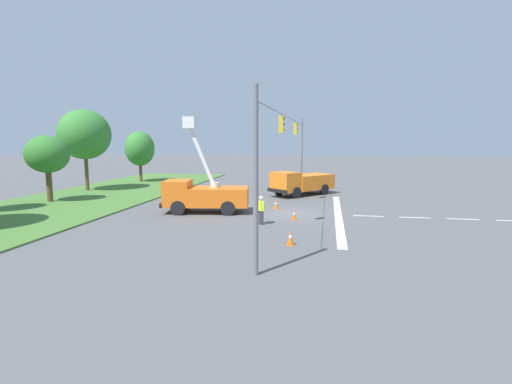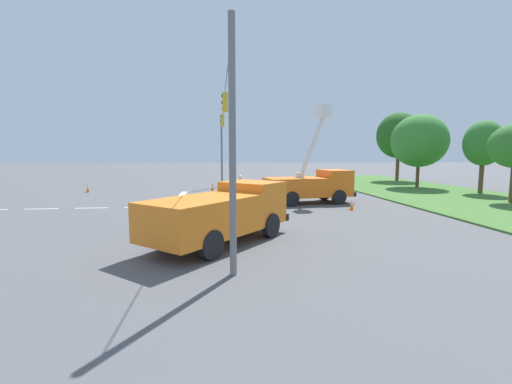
{
  "view_description": "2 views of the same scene",
  "coord_description": "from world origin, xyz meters",
  "px_view_note": "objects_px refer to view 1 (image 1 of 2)",
  "views": [
    {
      "loc": [
        -27.59,
        -2.65,
        5.21
      ],
      "look_at": [
        0.29,
        2.39,
        1.42
      ],
      "focal_mm": 28.0,
      "sensor_mm": 36.0,
      "label": 1
    },
    {
      "loc": [
        22.51,
        -0.4,
        3.47
      ],
      "look_at": [
        2.39,
        1.84,
        1.17
      ],
      "focal_mm": 24.0,
      "sensor_mm": 36.0,
      "label": 2
    }
  ],
  "objects_px": {
    "utility_truck_support_near": "(301,182)",
    "traffic_cone_foreground_right": "(291,238)",
    "tree_east": "(47,155)",
    "tree_east_end": "(140,149)",
    "traffic_cone_mid_left": "(276,204)",
    "traffic_cone_near_bucket": "(295,215)",
    "traffic_cone_foreground_left": "(195,201)",
    "utility_truck_bucket_lift": "(203,193)",
    "road_worker": "(261,208)",
    "tree_far_east": "(85,135)"
  },
  "relations": [
    {
      "from": "utility_truck_support_near",
      "to": "tree_east_end",
      "type": "bearing_deg",
      "value": 68.75
    },
    {
      "from": "road_worker",
      "to": "traffic_cone_mid_left",
      "type": "height_order",
      "value": "road_worker"
    },
    {
      "from": "traffic_cone_foreground_left",
      "to": "traffic_cone_near_bucket",
      "type": "relative_size",
      "value": 0.9
    },
    {
      "from": "road_worker",
      "to": "utility_truck_support_near",
      "type": "bearing_deg",
      "value": -6.69
    },
    {
      "from": "tree_east",
      "to": "tree_east_end",
      "type": "bearing_deg",
      "value": -0.77
    },
    {
      "from": "traffic_cone_foreground_left",
      "to": "traffic_cone_mid_left",
      "type": "relative_size",
      "value": 0.88
    },
    {
      "from": "utility_truck_bucket_lift",
      "to": "traffic_cone_near_bucket",
      "type": "distance_m",
      "value": 6.86
    },
    {
      "from": "traffic_cone_foreground_left",
      "to": "traffic_cone_near_bucket",
      "type": "bearing_deg",
      "value": -119.1
    },
    {
      "from": "utility_truck_support_near",
      "to": "traffic_cone_foreground_left",
      "type": "bearing_deg",
      "value": 130.62
    },
    {
      "from": "road_worker",
      "to": "traffic_cone_foreground_right",
      "type": "xyz_separation_m",
      "value": [
        -4.49,
        -2.22,
        -0.62
      ]
    },
    {
      "from": "traffic_cone_mid_left",
      "to": "traffic_cone_near_bucket",
      "type": "distance_m",
      "value": 4.22
    },
    {
      "from": "tree_east",
      "to": "traffic_cone_mid_left",
      "type": "relative_size",
      "value": 7.72
    },
    {
      "from": "tree_east",
      "to": "road_worker",
      "type": "xyz_separation_m",
      "value": [
        -5.22,
        -18.45,
        -2.94
      ]
    },
    {
      "from": "utility_truck_support_near",
      "to": "road_worker",
      "type": "distance_m",
      "value": 13.43
    },
    {
      "from": "tree_far_east",
      "to": "utility_truck_support_near",
      "type": "relative_size",
      "value": 1.25
    },
    {
      "from": "tree_east",
      "to": "traffic_cone_near_bucket",
      "type": "xyz_separation_m",
      "value": [
        -3.41,
        -20.35,
        -3.6
      ]
    },
    {
      "from": "road_worker",
      "to": "traffic_cone_foreground_left",
      "type": "bearing_deg",
      "value": 44.98
    },
    {
      "from": "tree_far_east",
      "to": "traffic_cone_foreground_left",
      "type": "distance_m",
      "value": 15.44
    },
    {
      "from": "tree_east",
      "to": "traffic_cone_mid_left",
      "type": "bearing_deg",
      "value": -88.64
    },
    {
      "from": "traffic_cone_near_bucket",
      "to": "road_worker",
      "type": "bearing_deg",
      "value": 133.7
    },
    {
      "from": "tree_east",
      "to": "utility_truck_bucket_lift",
      "type": "distance_m",
      "value": 14.1
    },
    {
      "from": "tree_far_east",
      "to": "tree_east_end",
      "type": "xyz_separation_m",
      "value": [
        8.69,
        -1.46,
        -1.59
      ]
    },
    {
      "from": "tree_east",
      "to": "utility_truck_support_near",
      "type": "bearing_deg",
      "value": -67.94
    },
    {
      "from": "tree_east",
      "to": "tree_east_end",
      "type": "distance_m",
      "value": 15.81
    },
    {
      "from": "traffic_cone_foreground_left",
      "to": "traffic_cone_foreground_right",
      "type": "height_order",
      "value": "traffic_cone_foreground_right"
    },
    {
      "from": "utility_truck_bucket_lift",
      "to": "traffic_cone_foreground_right",
      "type": "xyz_separation_m",
      "value": [
        -7.79,
        -6.94,
        -0.98
      ]
    },
    {
      "from": "utility_truck_bucket_lift",
      "to": "traffic_cone_foreground_right",
      "type": "height_order",
      "value": "utility_truck_bucket_lift"
    },
    {
      "from": "utility_truck_bucket_lift",
      "to": "traffic_cone_foreground_right",
      "type": "distance_m",
      "value": 10.48
    },
    {
      "from": "tree_east",
      "to": "traffic_cone_foreground_left",
      "type": "bearing_deg",
      "value": -84.13
    },
    {
      "from": "tree_east",
      "to": "traffic_cone_foreground_left",
      "type": "relative_size",
      "value": 8.79
    },
    {
      "from": "tree_far_east",
      "to": "traffic_cone_near_bucket",
      "type": "relative_size",
      "value": 11.58
    },
    {
      "from": "tree_east_end",
      "to": "traffic_cone_foreground_left",
      "type": "height_order",
      "value": "tree_east_end"
    },
    {
      "from": "utility_truck_bucket_lift",
      "to": "utility_truck_support_near",
      "type": "distance_m",
      "value": 11.84
    },
    {
      "from": "tree_east_end",
      "to": "traffic_cone_foreground_left",
      "type": "distance_m",
      "value": 19.11
    },
    {
      "from": "traffic_cone_near_bucket",
      "to": "utility_truck_support_near",
      "type": "bearing_deg",
      "value": 1.65
    },
    {
      "from": "utility_truck_bucket_lift",
      "to": "traffic_cone_mid_left",
      "type": "xyz_separation_m",
      "value": [
        2.37,
        -4.91,
        -1.01
      ]
    },
    {
      "from": "road_worker",
      "to": "tree_east",
      "type": "bearing_deg",
      "value": 74.19
    },
    {
      "from": "tree_east",
      "to": "tree_far_east",
      "type": "xyz_separation_m",
      "value": [
        7.12,
        1.25,
        1.69
      ]
    },
    {
      "from": "utility_truck_bucket_lift",
      "to": "traffic_cone_near_bucket",
      "type": "xyz_separation_m",
      "value": [
        -1.49,
        -6.62,
        -1.02
      ]
    },
    {
      "from": "tree_east_end",
      "to": "utility_truck_support_near",
      "type": "xyz_separation_m",
      "value": [
        -7.7,
        -19.8,
        -2.82
      ]
    },
    {
      "from": "utility_truck_support_near",
      "to": "traffic_cone_foreground_right",
      "type": "xyz_separation_m",
      "value": [
        -17.83,
        -0.66,
        -0.83
      ]
    },
    {
      "from": "utility_truck_support_near",
      "to": "traffic_cone_foreground_left",
      "type": "xyz_separation_m",
      "value": [
        -6.88,
        8.02,
        -0.91
      ]
    },
    {
      "from": "utility_truck_support_near",
      "to": "traffic_cone_near_bucket",
      "type": "distance_m",
      "value": 11.56
    },
    {
      "from": "tree_far_east",
      "to": "tree_east",
      "type": "bearing_deg",
      "value": -170.05
    },
    {
      "from": "tree_east",
      "to": "tree_far_east",
      "type": "relative_size",
      "value": 0.68
    },
    {
      "from": "road_worker",
      "to": "traffic_cone_foreground_right",
      "type": "distance_m",
      "value": 5.05
    },
    {
      "from": "tree_east_end",
      "to": "utility_truck_support_near",
      "type": "relative_size",
      "value": 0.95
    },
    {
      "from": "utility_truck_bucket_lift",
      "to": "traffic_cone_mid_left",
      "type": "distance_m",
      "value": 5.54
    },
    {
      "from": "traffic_cone_mid_left",
      "to": "traffic_cone_near_bucket",
      "type": "bearing_deg",
      "value": -156.09
    },
    {
      "from": "traffic_cone_foreground_left",
      "to": "traffic_cone_mid_left",
      "type": "height_order",
      "value": "traffic_cone_mid_left"
    }
  ]
}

